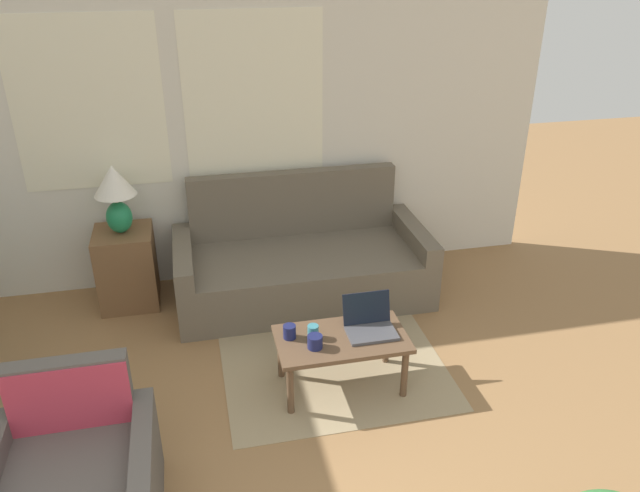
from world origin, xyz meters
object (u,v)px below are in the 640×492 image
(couch, at_px, (301,263))
(cup_yellow, at_px, (313,332))
(table_lamp, at_px, (115,191))
(cup_navy, at_px, (315,342))
(coffee_table, at_px, (342,344))
(armchair, at_px, (76,485))
(cup_white, at_px, (290,332))
(laptop, at_px, (370,324))

(couch, bearing_deg, cup_yellow, -97.30)
(table_lamp, height_order, cup_navy, table_lamp)
(cup_yellow, bearing_deg, coffee_table, -10.37)
(cup_navy, relative_size, cup_yellow, 1.04)
(armchair, relative_size, cup_yellow, 8.81)
(table_lamp, distance_m, cup_white, 1.80)
(couch, distance_m, armchair, 2.52)
(cup_navy, xyz_separation_m, cup_yellow, (0.01, 0.10, 0.00))
(cup_yellow, bearing_deg, armchair, -150.02)
(armchair, distance_m, cup_yellow, 1.58)
(cup_navy, bearing_deg, coffee_table, 20.73)
(cup_white, bearing_deg, armchair, -146.04)
(armchair, relative_size, cup_navy, 8.45)
(laptop, distance_m, cup_navy, 0.40)
(table_lamp, relative_size, coffee_table, 0.64)
(laptop, height_order, cup_white, laptop)
(table_lamp, bearing_deg, couch, -5.84)
(coffee_table, bearing_deg, cup_navy, -159.27)
(laptop, bearing_deg, armchair, -155.53)
(armchair, height_order, coffee_table, armchair)
(table_lamp, relative_size, laptop, 1.72)
(armchair, xyz_separation_m, cup_yellow, (1.36, 0.79, 0.18))
(armchair, height_order, table_lamp, table_lamp)
(laptop, height_order, cup_yellow, laptop)
(cup_navy, bearing_deg, cup_yellow, 84.54)
(table_lamp, xyz_separation_m, cup_navy, (1.21, -1.47, -0.54))
(couch, bearing_deg, armchair, -127.07)
(armchair, relative_size, laptop, 2.55)
(laptop, bearing_deg, couch, 100.05)
(couch, bearing_deg, laptop, -79.95)
(couch, distance_m, cup_white, 1.24)
(cup_yellow, height_order, cup_white, same)
(armchair, bearing_deg, couch, 52.93)
(cup_white, bearing_deg, couch, 75.77)
(couch, xyz_separation_m, armchair, (-1.52, -2.01, -0.01))
(coffee_table, height_order, laptop, laptop)
(couch, relative_size, table_lamp, 3.72)
(cup_navy, bearing_deg, armchair, -153.26)
(cup_white, bearing_deg, coffee_table, -11.60)
(armchair, distance_m, cup_white, 1.48)
(table_lamp, relative_size, cup_white, 5.99)
(armchair, height_order, cup_white, armchair)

